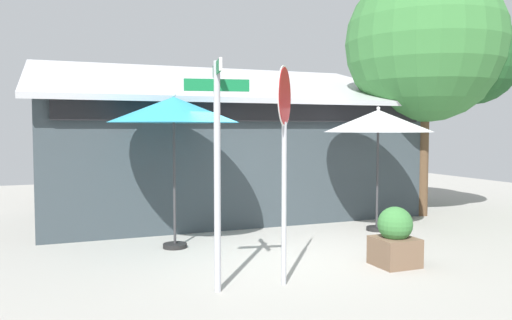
{
  "coord_description": "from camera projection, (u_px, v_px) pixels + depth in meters",
  "views": [
    {
      "loc": [
        -3.43,
        -7.99,
        2.2
      ],
      "look_at": [
        0.21,
        1.2,
        1.6
      ],
      "focal_mm": 36.02,
      "sensor_mm": 36.0,
      "label": 1
    }
  ],
  "objects": [
    {
      "name": "stop_sign",
      "position": [
        284.0,
        131.0,
        7.12
      ],
      "size": [
        0.51,
        0.68,
        3.08
      ],
      "color": "#A8AAB2",
      "rests_on": "ground"
    },
    {
      "name": "street_sign_post",
      "position": [
        217.0,
        152.0,
        6.82
      ],
      "size": [
        0.86,
        0.91,
        3.1
      ],
      "color": "#A8AAB2",
      "rests_on": "ground"
    },
    {
      "name": "sidewalk_planter",
      "position": [
        395.0,
        238.0,
        8.23
      ],
      "size": [
        0.64,
        0.64,
        0.96
      ],
      "color": "brown",
      "rests_on": "ground"
    },
    {
      "name": "shade_tree",
      "position": [
        433.0,
        46.0,
        12.79
      ],
      "size": [
        4.18,
        3.94,
        6.3
      ],
      "color": "brown",
      "rests_on": "ground"
    },
    {
      "name": "ground_plane",
      "position": [
        270.0,
        260.0,
        8.81
      ],
      "size": [
        28.0,
        28.0,
        0.1
      ],
      "primitive_type": "cube",
      "color": "#9E9B93"
    },
    {
      "name": "patio_umbrella_ivory_center",
      "position": [
        378.0,
        122.0,
        10.98
      ],
      "size": [
        2.31,
        2.31,
        2.68
      ],
      "color": "black",
      "rests_on": "ground"
    },
    {
      "name": "cafe_building",
      "position": [
        224.0,
        153.0,
        13.34
      ],
      "size": [
        9.48,
        5.16,
        4.06
      ],
      "color": "#333D42",
      "rests_on": "ground"
    },
    {
      "name": "patio_umbrella_teal_left",
      "position": [
        174.0,
        111.0,
        9.34
      ],
      "size": [
        2.39,
        2.39,
        2.86
      ],
      "color": "black",
      "rests_on": "ground"
    }
  ]
}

